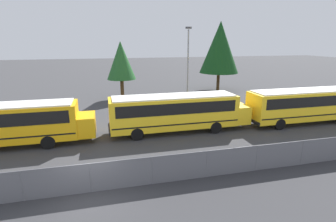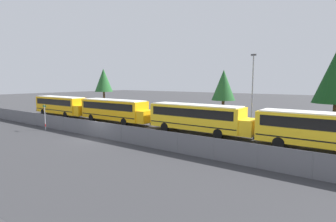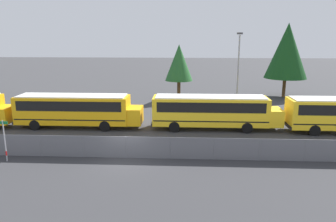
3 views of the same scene
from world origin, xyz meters
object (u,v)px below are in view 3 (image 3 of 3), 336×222
object	(u,v)px
school_bus_2	(213,110)
tree_1	(179,63)
school_bus_1	(76,108)
street_sign	(5,140)
light_pole	(238,69)
tree_0	(287,51)

from	to	relation	value
school_bus_2	tree_1	size ratio (longest dim) A/B	1.61
school_bus_1	tree_1	distance (m)	16.64
street_sign	light_pole	world-z (taller)	light_pole
school_bus_2	tree_0	xyz separation A→B (m)	(10.94, 16.12, 4.42)
school_bus_1	light_pole	size ratio (longest dim) A/B	1.34
light_pole	tree_0	distance (m)	11.92
school_bus_2	street_sign	size ratio (longest dim) A/B	4.05
school_bus_1	tree_0	world-z (taller)	tree_0
school_bus_1	school_bus_2	distance (m)	12.38
school_bus_1	light_pole	distance (m)	17.46
school_bus_1	light_pole	xyz separation A→B (m)	(15.60, 7.30, 2.87)
street_sign	light_pole	xyz separation A→B (m)	(17.66, 15.64, 3.15)
school_bus_1	tree_0	size ratio (longest dim) A/B	1.16
tree_0	tree_1	world-z (taller)	tree_0
street_sign	light_pole	distance (m)	23.80
school_bus_2	light_pole	size ratio (longest dim) A/B	1.34
street_sign	tree_1	size ratio (longest dim) A/B	0.40
school_bus_1	light_pole	world-z (taller)	light_pole
light_pole	tree_0	world-z (taller)	tree_0
light_pole	tree_1	world-z (taller)	light_pole
light_pole	tree_1	bearing A→B (deg)	135.91
school_bus_1	street_sign	xyz separation A→B (m)	(-2.06, -8.34, -0.28)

